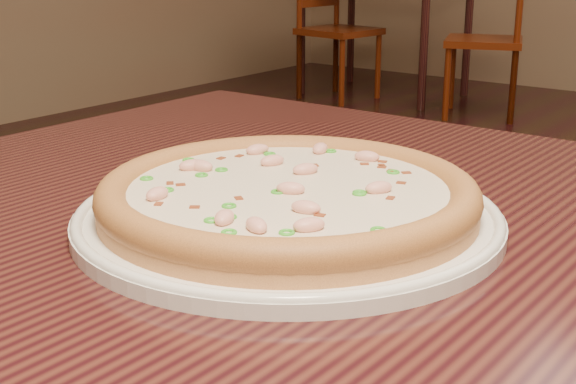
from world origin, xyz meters
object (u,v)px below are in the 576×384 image
Objects in this scene: plate at (288,216)px; chair_b at (494,40)px; pizza at (288,195)px; chair_a at (333,29)px; hero_table at (436,348)px.

chair_b reaches higher than plate.
plate is 1.12× the size of pizza.
plate is at bearing -56.49° from chair_a.
plate is (-0.12, -0.05, 0.11)m from hero_table.
hero_table is 4.59m from chair_a.
hero_table is at bearing -67.58° from chair_b.
plate is 4.14m from chair_b.
plate is 4.57m from chair_a.
pizza is (-0.12, -0.05, 0.13)m from hero_table.
chair_a is (-2.52, 3.80, -0.32)m from plate.
chair_b reaches higher than pizza.
chair_a is at bearing 123.51° from pizza.
chair_a is at bearing -176.99° from chair_b.
hero_table is 0.18m from pizza.
chair_b is (-1.45, 3.86, -0.34)m from pizza.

